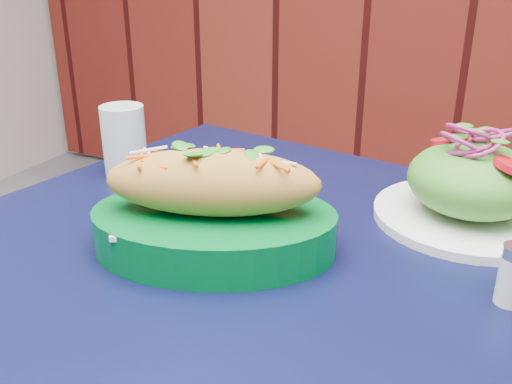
% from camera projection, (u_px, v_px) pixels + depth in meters
% --- Properties ---
extents(cafe_table, '(0.92, 0.92, 0.75)m').
position_uv_depth(cafe_table, '(249.00, 326.00, 0.68)').
color(cafe_table, black).
rests_on(cafe_table, ground).
extents(banh_mi_basket, '(0.33, 0.27, 0.13)m').
position_uv_depth(banh_mi_basket, '(214.00, 210.00, 0.65)').
color(banh_mi_basket, '#005E23').
rests_on(banh_mi_basket, cafe_table).
extents(salad_plate, '(0.24, 0.24, 0.13)m').
position_uv_depth(salad_plate, '(472.00, 186.00, 0.73)').
color(salad_plate, white).
rests_on(salad_plate, cafe_table).
extents(water_glass, '(0.07, 0.07, 0.11)m').
position_uv_depth(water_glass, '(124.00, 140.00, 0.88)').
color(water_glass, silver).
rests_on(water_glass, cafe_table).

